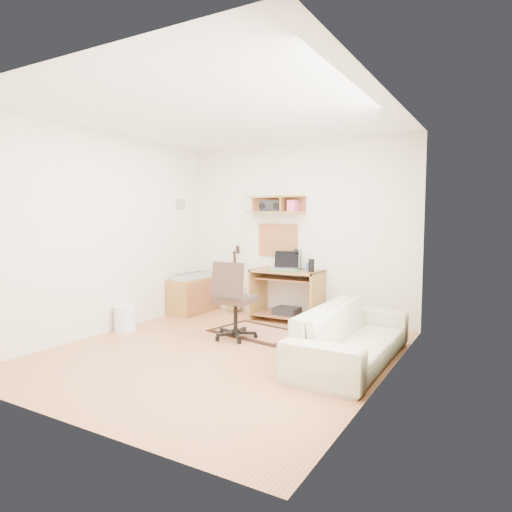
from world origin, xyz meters
The scene contains 22 objects.
floor centered at (0.00, 0.00, -0.01)m, with size 3.60×4.00×0.01m, color tan.
ceiling centered at (0.00, 0.00, 2.60)m, with size 3.60×4.00×0.01m, color white.
back_wall centered at (0.00, 2.00, 1.30)m, with size 3.60×0.01×2.60m, color white.
left_wall centered at (-1.80, 0.00, 1.30)m, with size 0.01×4.00×2.60m, color white.
right_wall centered at (1.80, 0.00, 1.30)m, with size 0.01×4.00×2.60m, color white.
wall_shelf centered at (-0.30, 1.88, 1.70)m, with size 0.90×0.25×0.26m, color #A4793A.
cork_board centered at (-0.30, 1.98, 1.17)m, with size 0.64×0.03×0.49m, color tan.
wall_photo centered at (-1.79, 1.50, 1.72)m, with size 0.02×0.20×0.15m, color #4C8CBF.
desk centered at (-0.02, 1.73, 0.38)m, with size 1.00×0.55×0.75m, color #A4793A, non-canonical shape.
laptop centered at (-0.05, 1.71, 0.89)m, with size 0.36×0.36×0.27m, color silver, non-canonical shape.
speaker centered at (0.38, 1.68, 0.84)m, with size 0.08×0.08×0.18m, color black.
desk_lamp centered at (0.14, 1.87, 0.90)m, with size 0.10×0.10×0.31m, color black, non-canonical shape.
pencil_cup centered at (0.27, 1.83, 0.80)m, with size 0.08×0.08×0.11m, color #345D9C.
boombox centered at (-0.36, 1.87, 1.68)m, with size 0.32×0.15×0.16m, color black.
rug centered at (-0.06, 0.93, 0.01)m, with size 1.17×0.78×0.02m, color beige.
task_chair centered at (-0.16, 0.56, 0.49)m, with size 0.50×0.50×0.99m, color #362820, non-canonical shape.
cabinet centered at (-1.58, 1.55, 0.28)m, with size 0.40×0.90×0.55m, color #A4793A.
music_keyboard centered at (-1.58, 1.55, 0.58)m, with size 0.25×0.80×0.07m, color #B2B5BA.
guitar centered at (-1.02, 1.86, 0.53)m, with size 0.28×0.18×1.07m, color olive, non-canonical shape.
waste_basket centered at (-1.65, 0.14, 0.17)m, with size 0.28×0.28×0.34m, color white.
printer centered at (0.74, 1.74, 0.09)m, with size 0.42×0.33×0.16m, color #A5A8AA.
sofa centered at (1.38, 0.41, 0.38)m, with size 1.96×0.57×0.77m, color beige.
Camera 1 is at (2.78, -4.04, 1.51)m, focal length 31.18 mm.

